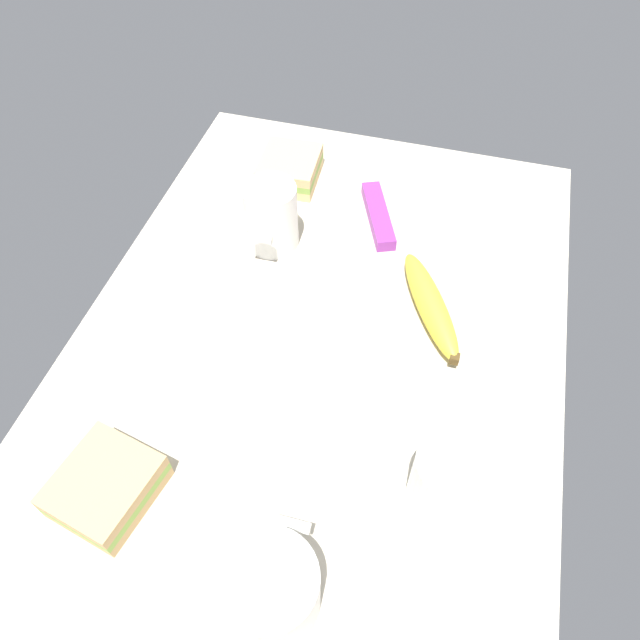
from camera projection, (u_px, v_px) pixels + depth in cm
name	position (u px, v px, depth cm)	size (l,w,h in cm)	color
tabletop	(320.00, 338.00, 80.59)	(90.00, 64.00, 2.00)	#BCB29E
coffee_mug_black	(271.00, 590.00, 55.69)	(11.67, 9.36, 8.99)	white
coffee_mug_milky	(271.00, 216.00, 86.25)	(9.77, 7.73, 10.35)	white
sandwich_main	(290.00, 169.00, 97.83)	(10.65, 9.69, 4.40)	#DBB77A
sandwich_side	(106.00, 487.00, 64.40)	(12.34, 11.52, 4.40)	tan
glass_of_milk	(447.00, 483.00, 62.20)	(7.74, 7.74, 9.69)	silver
banana	(430.00, 305.00, 80.52)	(18.58, 12.30, 3.66)	yellow
snack_bar	(378.00, 215.00, 92.64)	(13.89, 2.89, 2.00)	purple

